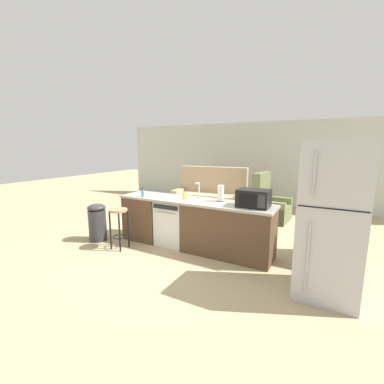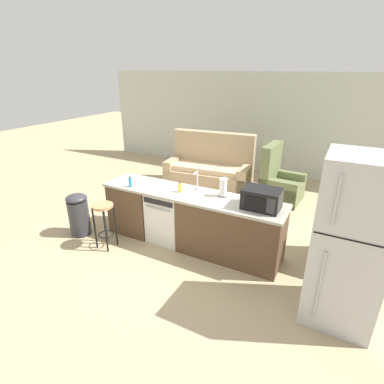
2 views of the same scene
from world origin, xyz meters
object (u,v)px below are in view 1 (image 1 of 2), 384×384
at_px(bar_stool, 119,220).
at_px(armchair, 268,206).
at_px(kettle, 344,202).
at_px(trash_bin, 97,222).
at_px(refrigerator, 331,221).
at_px(couch, 210,198).
at_px(dish_soap_bottle, 143,193).
at_px(stove_range, 329,235).
at_px(soap_bottle, 184,195).
at_px(paper_towel_roll, 221,194).
at_px(dishwasher, 174,222).
at_px(microwave, 254,198).

relative_size(bar_stool, armchair, 0.62).
distance_m(kettle, armchair, 2.50).
bearing_deg(trash_bin, armchair, 49.76).
xyz_separation_m(kettle, trash_bin, (-4.20, -1.27, -0.61)).
xyz_separation_m(refrigerator, couch, (-3.05, 3.15, -0.57)).
bearing_deg(dish_soap_bottle, couch, 87.37).
xyz_separation_m(stove_range, couch, (-3.05, 2.05, -0.06)).
bearing_deg(trash_bin, bar_stool, -7.65).
bearing_deg(soap_bottle, armchair, 69.14).
height_order(stove_range, dish_soap_bottle, dish_soap_bottle).
height_order(refrigerator, soap_bottle, refrigerator).
bearing_deg(bar_stool, stove_range, 20.21).
bearing_deg(paper_towel_roll, refrigerator, -21.79).
distance_m(dishwasher, microwave, 1.63).
distance_m(dish_soap_bottle, couch, 2.86).
xyz_separation_m(trash_bin, armchair, (2.64, 3.12, -0.03)).
bearing_deg(soap_bottle, refrigerator, -12.54).
xyz_separation_m(paper_towel_roll, soap_bottle, (-0.65, -0.16, -0.07)).
relative_size(stove_range, armchair, 0.75).
height_order(kettle, couch, couch).
height_order(microwave, bar_stool, microwave).
bearing_deg(refrigerator, paper_towel_roll, 158.21).
relative_size(dishwasher, dish_soap_bottle, 4.77).
bearing_deg(soap_bottle, couch, 104.66).
distance_m(refrigerator, soap_bottle, 2.42).
height_order(dishwasher, microwave, microwave).
relative_size(refrigerator, soap_bottle, 10.92).
bearing_deg(trash_bin, microwave, 11.43).
height_order(trash_bin, armchair, armchair).
height_order(soap_bottle, couch, couch).
relative_size(dish_soap_bottle, armchair, 0.15).
relative_size(dish_soap_bottle, couch, 0.08).
xyz_separation_m(bar_stool, couch, (0.30, 3.28, -0.14)).
xyz_separation_m(stove_range, refrigerator, (-0.00, -1.10, 0.51)).
xyz_separation_m(soap_bottle, dish_soap_bottle, (-0.81, -0.18, 0.00)).
xyz_separation_m(dishwasher, kettle, (2.77, 0.68, 0.56)).
distance_m(refrigerator, paper_towel_roll, 1.85).
bearing_deg(couch, stove_range, -33.91).
xyz_separation_m(microwave, couch, (-1.95, 2.60, -0.65)).
bearing_deg(stove_range, kettle, 37.71).
height_order(dish_soap_bottle, trash_bin, dish_soap_bottle).
bearing_deg(kettle, dish_soap_bottle, -165.20).
bearing_deg(armchair, dishwasher, -115.58).
relative_size(paper_towel_roll, kettle, 1.38).
distance_m(stove_range, couch, 3.67).
xyz_separation_m(couch, armchair, (1.66, -0.07, -0.04)).
xyz_separation_m(microwave, paper_towel_roll, (-0.62, 0.14, -0.00)).
xyz_separation_m(dishwasher, microwave, (1.50, -0.00, 0.62)).
bearing_deg(soap_bottle, dishwasher, 174.22).
bearing_deg(bar_stool, armchair, 58.57).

